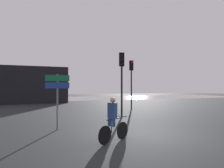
% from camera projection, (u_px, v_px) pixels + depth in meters
% --- Properties ---
extents(ground_plane, '(120.00, 120.00, 0.00)m').
position_uv_depth(ground_plane, '(147.00, 135.00, 8.99)').
color(ground_plane, black).
extents(water_strip, '(80.00, 16.00, 0.01)m').
position_uv_depth(water_strip, '(51.00, 99.00, 38.98)').
color(water_strip, '#9E937F').
rests_on(water_strip, ground).
extents(distant_building, '(13.85, 4.00, 4.65)m').
position_uv_depth(distant_building, '(10.00, 85.00, 27.42)').
color(distant_building, black).
rests_on(distant_building, ground).
extents(traffic_light_far_right, '(0.33, 0.34, 4.45)m').
position_uv_depth(traffic_light_far_right, '(131.00, 75.00, 19.90)').
color(traffic_light_far_right, black).
rests_on(traffic_light_far_right, ground).
extents(traffic_light_center, '(0.37, 0.38, 4.29)m').
position_uv_depth(traffic_light_center, '(122.00, 72.00, 14.42)').
color(traffic_light_center, black).
rests_on(traffic_light_center, ground).
extents(direction_sign_post, '(1.08, 0.25, 2.60)m').
position_uv_depth(direction_sign_post, '(57.00, 91.00, 10.16)').
color(direction_sign_post, slate).
rests_on(direction_sign_post, ground).
extents(cyclist, '(1.50, 0.89, 1.62)m').
position_uv_depth(cyclist, '(113.00, 119.00, 7.82)').
color(cyclist, black).
rests_on(cyclist, ground).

